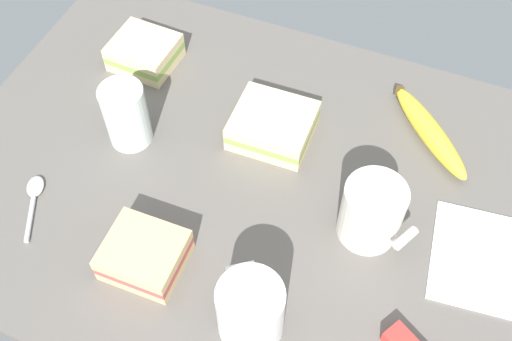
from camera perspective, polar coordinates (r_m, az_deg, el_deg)
The scene contains 10 objects.
tabletop at distance 86.65cm, azimuth 0.00°, elevation -1.52°, with size 90.00×64.00×2.00cm, color #5B5651.
coffee_mug_black at distance 79.08cm, azimuth 10.90°, elevation -3.82°, with size 10.34×8.38×9.26cm.
coffee_mug_milky at distance 71.59cm, azimuth -0.53°, elevation -13.09°, with size 8.92×9.88×9.33cm.
sandwich_main at distance 101.37cm, azimuth -10.48°, elevation 10.93°, with size 10.32×9.38×4.40cm.
sandwich_side at distance 89.31cm, azimuth 1.60°, elevation 4.28°, with size 11.76×10.64×4.40cm.
sandwich_extra at distance 78.79cm, azimuth -10.51°, elevation -7.85°, with size 9.94×8.98×4.40cm.
glass_of_milk at distance 89.30cm, azimuth -12.11°, elevation 4.91°, with size 6.40×6.40×10.05cm.
banana at distance 92.89cm, azimuth 16.09°, elevation 3.56°, with size 15.42×15.55×3.28cm.
spoon at distance 89.56cm, azimuth -20.27°, elevation -2.37°, with size 6.12×10.23×0.80cm.
paper_napkin at distance 84.79cm, azimuth 21.14°, elevation -8.24°, with size 14.91×14.91×0.30cm, color white.
Camera 1 is at (18.16, -44.45, 73.13)cm, focal length 42.34 mm.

